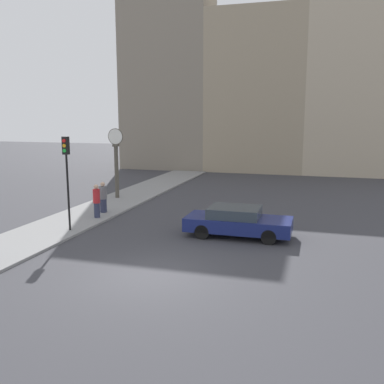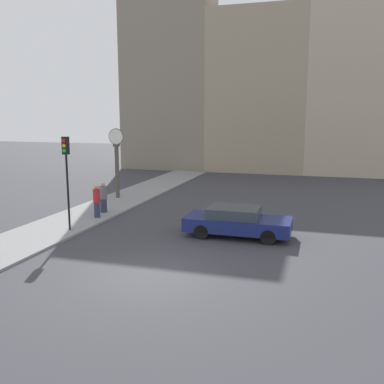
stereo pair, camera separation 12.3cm
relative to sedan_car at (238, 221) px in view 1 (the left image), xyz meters
The scene contains 8 objects.
ground_plane 5.60m from the sedan_car, 109.49° to the right, with size 120.00×120.00×0.00m, color #38383D.
sidewalk_corner 10.24m from the sedan_car, 142.51° to the left, with size 3.08×26.92×0.10m, color gray.
building_row 24.06m from the sedan_car, 94.72° to the left, with size 26.86×5.00×19.16m.
sedan_car is the anchor object (origin of this frame).
traffic_light_near 7.70m from the sedan_car, 168.48° to the right, with size 0.26×0.24×4.08m.
street_clock 10.65m from the sedan_car, 144.95° to the left, with size 0.97×0.31×4.21m.
pedestrian_grey_jacket 7.75m from the sedan_car, 164.08° to the left, with size 0.40×0.40×1.59m.
pedestrian_red_top 7.26m from the sedan_car, behind, with size 0.34×0.34×1.65m.
Camera 1 is at (5.02, -12.14, 5.04)m, focal length 40.00 mm.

